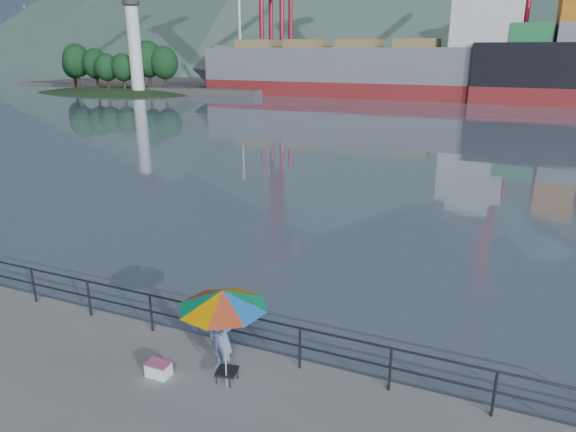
# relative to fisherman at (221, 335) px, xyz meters

# --- Properties ---
(harbor_water) EXTENTS (500.00, 280.00, 0.00)m
(harbor_water) POSITION_rel_fisherman_xyz_m (-1.47, 129.06, -0.88)
(harbor_water) COLOR slate
(harbor_water) RESTS_ON ground
(far_dock) EXTENTS (200.00, 40.00, 0.40)m
(far_dock) POSITION_rel_fisherman_xyz_m (8.53, 92.06, -0.88)
(far_dock) COLOR #514F4C
(far_dock) RESTS_ON ground
(guardrail) EXTENTS (22.00, 0.06, 1.03)m
(guardrail) POSITION_rel_fisherman_xyz_m (-1.47, 0.76, -0.36)
(guardrail) COLOR #2D3033
(guardrail) RESTS_ON ground
(lighthouse_islet) EXTENTS (48.00, 26.40, 19.20)m
(lighthouse_islet) POSITION_rel_fisherman_xyz_m (-56.44, 61.06, -0.62)
(lighthouse_islet) COLOR #263F1E
(lighthouse_islet) RESTS_ON ground
(fisherman) EXTENTS (0.74, 0.59, 1.76)m
(fisherman) POSITION_rel_fisherman_xyz_m (0.00, 0.00, 0.00)
(fisherman) COLOR #274894
(fisherman) RESTS_ON ground
(beach_umbrella) EXTENTS (2.14, 2.14, 2.24)m
(beach_umbrella) POSITION_rel_fisherman_xyz_m (0.36, -0.46, 1.17)
(beach_umbrella) COLOR white
(beach_umbrella) RESTS_ON ground
(folding_stool) EXTENTS (0.50, 0.50, 0.28)m
(folding_stool) POSITION_rel_fisherman_xyz_m (0.28, -0.31, -0.73)
(folding_stool) COLOR black
(folding_stool) RESTS_ON ground
(cooler_bag) EXTENTS (0.51, 0.34, 0.29)m
(cooler_bag) POSITION_rel_fisherman_xyz_m (-1.18, -0.71, -0.74)
(cooler_bag) COLOR white
(cooler_bag) RESTS_ON ground
(fishing_rod) EXTENTS (0.49, 1.78, 1.29)m
(fishing_rod) POSITION_rel_fisherman_xyz_m (-0.29, 1.07, -0.88)
(fishing_rod) COLOR black
(fishing_rod) RESTS_ON ground
(bulk_carrier) EXTENTS (51.92, 8.99, 14.50)m
(bulk_carrier) POSITION_rel_fisherman_xyz_m (-13.92, 71.25, 3.24)
(bulk_carrier) COLOR maroon
(bulk_carrier) RESTS_ON ground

